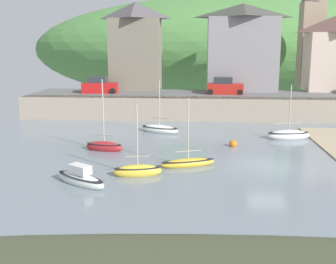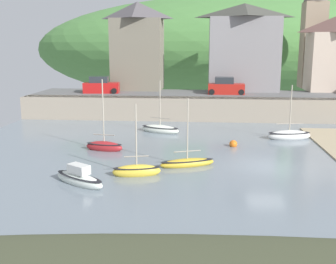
{
  "view_description": "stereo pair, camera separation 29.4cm",
  "coord_description": "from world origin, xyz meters",
  "px_view_note": "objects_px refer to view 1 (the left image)",
  "views": [
    {
      "loc": [
        -4.61,
        -27.04,
        7.96
      ],
      "look_at": [
        -7.02,
        4.46,
        1.28
      ],
      "focal_mm": 44.31,
      "sensor_mm": 36.0,
      "label": 1
    },
    {
      "loc": [
        -4.32,
        -27.01,
        7.96
      ],
      "look_at": [
        -7.02,
        4.46,
        1.28
      ],
      "focal_mm": 44.31,
      "sensor_mm": 36.0,
      "label": 2
    }
  ],
  "objects_px": {
    "sailboat_nearest_shore": "(138,171)",
    "motorboat_with_cabin": "(104,146)",
    "church_with_spire": "(312,21)",
    "sailboat_tall_mast": "(188,162)",
    "rowboat_small_beached": "(159,129)",
    "parked_car_by_wall": "(224,87)",
    "waterfront_building_centre": "(242,47)",
    "sailboat_far_left": "(288,135)",
    "mooring_buoy": "(233,144)",
    "waterfront_building_right": "(335,53)",
    "waterfront_building_left": "(136,46)",
    "dinghy_open_wooden": "(80,179)",
    "parked_car_near_slipway": "(100,86)"
  },
  "relations": [
    {
      "from": "dinghy_open_wooden",
      "to": "sailboat_far_left",
      "type": "xyz_separation_m",
      "value": [
        14.54,
        13.12,
        -0.02
      ]
    },
    {
      "from": "church_with_spire",
      "to": "motorboat_with_cabin",
      "type": "bearing_deg",
      "value": -129.77
    },
    {
      "from": "motorboat_with_cabin",
      "to": "waterfront_building_right",
      "type": "bearing_deg",
      "value": 54.11
    },
    {
      "from": "church_with_spire",
      "to": "parked_car_by_wall",
      "type": "height_order",
      "value": "church_with_spire"
    },
    {
      "from": "parked_car_near_slipway",
      "to": "waterfront_building_left",
      "type": "bearing_deg",
      "value": 45.82
    },
    {
      "from": "dinghy_open_wooden",
      "to": "sailboat_far_left",
      "type": "relative_size",
      "value": 0.77
    },
    {
      "from": "church_with_spire",
      "to": "sailboat_far_left",
      "type": "bearing_deg",
      "value": -107.67
    },
    {
      "from": "dinghy_open_wooden",
      "to": "motorboat_with_cabin",
      "type": "height_order",
      "value": "motorboat_with_cabin"
    },
    {
      "from": "waterfront_building_right",
      "to": "rowboat_small_beached",
      "type": "bearing_deg",
      "value": -143.31
    },
    {
      "from": "parked_car_near_slipway",
      "to": "mooring_buoy",
      "type": "height_order",
      "value": "parked_car_near_slipway"
    },
    {
      "from": "sailboat_far_left",
      "to": "sailboat_tall_mast",
      "type": "distance_m",
      "value": 12.28
    },
    {
      "from": "waterfront_building_centre",
      "to": "sailboat_tall_mast",
      "type": "relative_size",
      "value": 2.2
    },
    {
      "from": "church_with_spire",
      "to": "motorboat_with_cabin",
      "type": "xyz_separation_m",
      "value": [
        -21.52,
        -25.85,
        -10.64
      ]
    },
    {
      "from": "motorboat_with_cabin",
      "to": "sailboat_far_left",
      "type": "height_order",
      "value": "motorboat_with_cabin"
    },
    {
      "from": "sailboat_tall_mast",
      "to": "parked_car_by_wall",
      "type": "bearing_deg",
      "value": 60.22
    },
    {
      "from": "waterfront_building_centre",
      "to": "sailboat_nearest_shore",
      "type": "relative_size",
      "value": 2.22
    },
    {
      "from": "waterfront_building_left",
      "to": "sailboat_far_left",
      "type": "relative_size",
      "value": 2.2
    },
    {
      "from": "rowboat_small_beached",
      "to": "parked_car_by_wall",
      "type": "xyz_separation_m",
      "value": [
        6.47,
        10.32,
        2.92
      ]
    },
    {
      "from": "sailboat_nearest_shore",
      "to": "mooring_buoy",
      "type": "xyz_separation_m",
      "value": [
        6.49,
        8.04,
        -0.11
      ]
    },
    {
      "from": "motorboat_with_cabin",
      "to": "sailboat_tall_mast",
      "type": "xyz_separation_m",
      "value": [
        6.53,
        -3.7,
        -0.07
      ]
    },
    {
      "from": "church_with_spire",
      "to": "sailboat_nearest_shore",
      "type": "xyz_separation_m",
      "value": [
        -18.04,
        -31.83,
        -10.65
      ]
    },
    {
      "from": "waterfront_building_right",
      "to": "sailboat_far_left",
      "type": "distance_m",
      "value": 19.84
    },
    {
      "from": "sailboat_nearest_shore",
      "to": "motorboat_with_cabin",
      "type": "xyz_separation_m",
      "value": [
        -3.48,
        5.98,
        0.02
      ]
    },
    {
      "from": "sailboat_far_left",
      "to": "sailboat_tall_mast",
      "type": "xyz_separation_m",
      "value": [
        -8.42,
        -8.94,
        -0.07
      ]
    },
    {
      "from": "waterfront_building_left",
      "to": "waterfront_building_centre",
      "type": "height_order",
      "value": "waterfront_building_left"
    },
    {
      "from": "church_with_spire",
      "to": "sailboat_nearest_shore",
      "type": "relative_size",
      "value": 3.55
    },
    {
      "from": "sailboat_nearest_shore",
      "to": "sailboat_tall_mast",
      "type": "bearing_deg",
      "value": 24.18
    },
    {
      "from": "mooring_buoy",
      "to": "waterfront_building_left",
      "type": "bearing_deg",
      "value": 118.46
    },
    {
      "from": "waterfront_building_left",
      "to": "motorboat_with_cabin",
      "type": "distance_m",
      "value": 23.12
    },
    {
      "from": "parked_car_by_wall",
      "to": "rowboat_small_beached",
      "type": "bearing_deg",
      "value": -121.1
    },
    {
      "from": "waterfront_building_left",
      "to": "rowboat_small_beached",
      "type": "distance_m",
      "value": 17.18
    },
    {
      "from": "waterfront_building_right",
      "to": "rowboat_small_beached",
      "type": "distance_m",
      "value": 25.69
    },
    {
      "from": "church_with_spire",
      "to": "sailboat_tall_mast",
      "type": "distance_m",
      "value": 34.83
    },
    {
      "from": "waterfront_building_centre",
      "to": "sailboat_far_left",
      "type": "height_order",
      "value": "waterfront_building_centre"
    },
    {
      "from": "waterfront_building_left",
      "to": "mooring_buoy",
      "type": "height_order",
      "value": "waterfront_building_left"
    },
    {
      "from": "waterfront_building_left",
      "to": "parked_car_near_slipway",
      "type": "relative_size",
      "value": 2.53
    },
    {
      "from": "dinghy_open_wooden",
      "to": "parked_car_by_wall",
      "type": "distance_m",
      "value": 27.17
    },
    {
      "from": "church_with_spire",
      "to": "sailboat_tall_mast",
      "type": "xyz_separation_m",
      "value": [
        -14.99,
        -29.56,
        -10.71
      ]
    },
    {
      "from": "waterfront_building_right",
      "to": "sailboat_tall_mast",
      "type": "distance_m",
      "value": 31.4
    },
    {
      "from": "rowboat_small_beached",
      "to": "parked_car_by_wall",
      "type": "bearing_deg",
      "value": 80.91
    },
    {
      "from": "church_with_spire",
      "to": "waterfront_building_left",
      "type": "bearing_deg",
      "value": -169.82
    },
    {
      "from": "sailboat_nearest_shore",
      "to": "mooring_buoy",
      "type": "relative_size",
      "value": 7.41
    },
    {
      "from": "waterfront_building_right",
      "to": "waterfront_building_centre",
      "type": "bearing_deg",
      "value": 180.0
    },
    {
      "from": "waterfront_building_right",
      "to": "motorboat_with_cabin",
      "type": "relative_size",
      "value": 1.6
    },
    {
      "from": "waterfront_building_right",
      "to": "waterfront_building_left",
      "type": "bearing_deg",
      "value": 180.0
    },
    {
      "from": "sailboat_nearest_shore",
      "to": "parked_car_near_slipway",
      "type": "distance_m",
      "value": 24.82
    },
    {
      "from": "sailboat_nearest_shore",
      "to": "dinghy_open_wooden",
      "type": "height_order",
      "value": "sailboat_nearest_shore"
    },
    {
      "from": "sailboat_tall_mast",
      "to": "sailboat_far_left",
      "type": "bearing_deg",
      "value": 26.43
    },
    {
      "from": "parked_car_near_slipway",
      "to": "sailboat_tall_mast",
      "type": "bearing_deg",
      "value": -67.16
    },
    {
      "from": "waterfront_building_right",
      "to": "dinghy_open_wooden",
      "type": "xyz_separation_m",
      "value": [
        -23.06,
        -29.74,
        -6.67
      ]
    }
  ]
}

